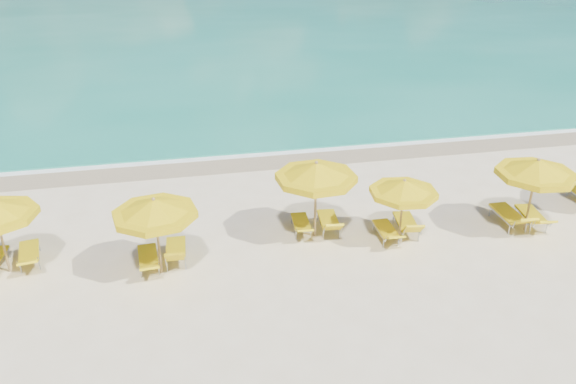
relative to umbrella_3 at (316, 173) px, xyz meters
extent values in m
plane|color=beige|center=(-0.69, -0.59, -2.22)|extent=(120.00, 120.00, 0.00)
cube|color=#167D65|center=(-0.69, 47.41, -2.22)|extent=(120.00, 80.00, 0.30)
cube|color=tan|center=(-0.69, 6.81, -2.22)|extent=(120.00, 2.60, 0.01)
cube|color=white|center=(-0.69, 7.61, -2.22)|extent=(120.00, 1.20, 0.03)
cube|color=white|center=(-6.69, 16.41, -2.22)|extent=(14.00, 0.36, 0.05)
cube|color=white|center=(7.31, 23.41, -2.22)|extent=(18.00, 0.30, 0.05)
cylinder|color=tan|center=(-9.17, -0.19, -1.11)|extent=(0.07, 0.07, 2.23)
cylinder|color=tan|center=(-4.85, -1.15, -1.06)|extent=(0.07, 0.07, 2.31)
cone|color=yellow|center=(-4.85, -1.15, -0.09)|extent=(2.79, 2.79, 0.46)
cylinder|color=yellow|center=(-4.85, -1.15, -0.32)|extent=(2.81, 2.81, 0.19)
sphere|color=tan|center=(-4.85, -1.15, 0.15)|extent=(0.10, 0.10, 0.10)
cylinder|color=tan|center=(0.00, 0.00, -0.97)|extent=(0.08, 0.08, 2.49)
cone|color=yellow|center=(0.00, 0.00, 0.07)|extent=(3.20, 3.20, 0.50)
cylinder|color=yellow|center=(0.00, 0.00, -0.17)|extent=(3.23, 3.23, 0.20)
sphere|color=tan|center=(0.00, 0.00, 0.33)|extent=(0.11, 0.11, 0.11)
cylinder|color=tan|center=(2.54, -0.85, -1.19)|extent=(0.06, 0.06, 2.06)
cone|color=yellow|center=(2.54, -0.85, -0.33)|extent=(2.60, 2.60, 0.41)
cylinder|color=yellow|center=(2.54, -0.85, -0.53)|extent=(2.62, 2.62, 0.16)
sphere|color=tan|center=(2.54, -0.85, -0.12)|extent=(0.09, 0.09, 0.09)
cylinder|color=tan|center=(6.86, -1.02, -1.01)|extent=(0.08, 0.08, 2.43)
cone|color=yellow|center=(6.86, -1.02, 0.01)|extent=(3.10, 3.10, 0.49)
cylinder|color=yellow|center=(6.86, -1.02, -0.22)|extent=(3.13, 3.13, 0.19)
sphere|color=tan|center=(6.86, -1.02, 0.26)|extent=(0.11, 0.11, 0.11)
cube|color=yellow|center=(-8.67, 0.27, -1.87)|extent=(0.76, 1.30, 0.08)
cube|color=yellow|center=(-8.51, -0.59, -1.75)|extent=(0.64, 0.65, 0.30)
cube|color=yellow|center=(-5.22, -0.70, -1.87)|extent=(0.64, 1.25, 0.07)
cube|color=yellow|center=(-5.15, -1.56, -1.75)|extent=(0.58, 0.59, 0.30)
cube|color=yellow|center=(-4.40, -0.50, -1.85)|extent=(0.61, 1.29, 0.08)
cube|color=yellow|center=(-4.43, -1.34, -1.63)|extent=(0.58, 0.48, 0.49)
cube|color=yellow|center=(-0.37, 0.43, -1.89)|extent=(0.60, 1.18, 0.07)
cube|color=yellow|center=(-0.43, -0.38, -1.76)|extent=(0.55, 0.55, 0.30)
cube|color=yellow|center=(0.53, 0.31, -1.85)|extent=(0.71, 1.34, 0.08)
cube|color=yellow|center=(0.44, -0.56, -1.65)|extent=(0.63, 0.57, 0.45)
cube|color=yellow|center=(2.17, -0.59, -1.88)|extent=(0.56, 1.19, 0.07)
cube|color=yellow|center=(2.14, -1.41, -1.74)|extent=(0.54, 0.53, 0.34)
cube|color=yellow|center=(2.95, -0.35, -1.84)|extent=(0.76, 1.37, 0.08)
cube|color=yellow|center=(2.83, -1.20, -1.63)|extent=(0.64, 0.57, 0.48)
cube|color=yellow|center=(6.48, -0.54, -1.81)|extent=(0.67, 1.42, 0.09)
cube|color=yellow|center=(6.45, -1.50, -1.61)|extent=(0.64, 0.60, 0.47)
cube|color=yellow|center=(7.24, -0.70, -1.84)|extent=(0.78, 1.37, 0.08)
cube|color=yellow|center=(7.10, -1.59, -1.68)|extent=(0.66, 0.64, 0.39)
camera|label=1|loc=(-4.04, -15.21, 6.91)|focal=35.00mm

